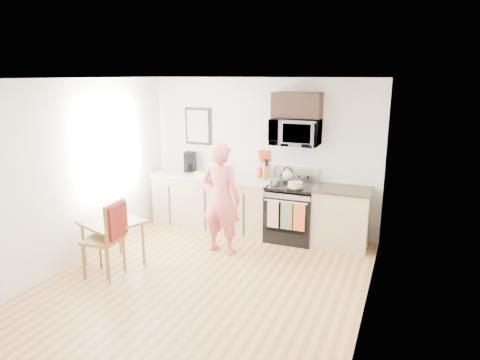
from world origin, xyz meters
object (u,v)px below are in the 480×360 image
at_px(microwave, 296,132).
at_px(person, 221,198).
at_px(range, 291,214).
at_px(chair, 112,229).
at_px(dining_table, 112,226).
at_px(cake, 295,185).

height_order(microwave, person, microwave).
distance_m(range, chair, 2.87).
bearing_deg(person, dining_table, 44.20).
relative_size(microwave, dining_table, 0.97).
bearing_deg(microwave, chair, -128.42).
relative_size(dining_table, chair, 0.75).
relative_size(microwave, chair, 0.72).
relative_size(person, dining_table, 2.17).
distance_m(microwave, cake, 0.84).
distance_m(dining_table, chair, 0.37).
bearing_deg(cake, person, -142.48).
bearing_deg(range, cake, -61.16).
bearing_deg(dining_table, microwave, 44.54).
bearing_deg(dining_table, chair, -51.73).
bearing_deg(chair, person, 47.04).
distance_m(chair, cake, 2.81).
xyz_separation_m(person, cake, (0.94, 0.72, 0.12)).
relative_size(microwave, cake, 2.68).
bearing_deg(range, microwave, 90.06).
height_order(range, person, person).
bearing_deg(dining_table, cake, 39.03).
bearing_deg(person, cake, -138.43).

